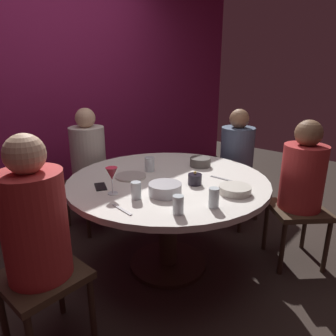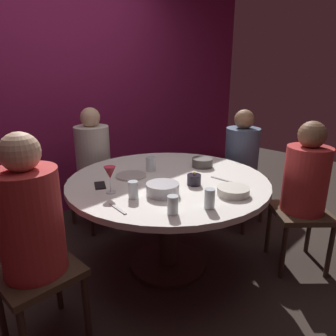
{
  "view_description": "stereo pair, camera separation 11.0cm",
  "coord_description": "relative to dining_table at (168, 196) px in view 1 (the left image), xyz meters",
  "views": [
    {
      "loc": [
        -1.59,
        -1.4,
        1.49
      ],
      "look_at": [
        0.0,
        0.0,
        0.81
      ],
      "focal_mm": 33.09,
      "sensor_mm": 36.0,
      "label": 1
    },
    {
      "loc": [
        -1.51,
        -1.48,
        1.49
      ],
      "look_at": [
        0.0,
        0.0,
        0.81
      ],
      "focal_mm": 33.09,
      "sensor_mm": 36.0,
      "label": 2
    }
  ],
  "objects": [
    {
      "name": "wine_glass",
      "position": [
        -0.45,
        0.07,
        0.26
      ],
      "size": [
        0.08,
        0.08,
        0.18
      ],
      "color": "silver",
      "rests_on": "dining_table"
    },
    {
      "name": "fork_near_plate",
      "position": [
        -0.57,
        -0.15,
        0.14
      ],
      "size": [
        0.04,
        0.18,
        0.01
      ],
      "primitive_type": "cube",
      "rotation": [
        0.0,
        0.0,
        -0.13
      ],
      "color": "#B7B7BC",
      "rests_on": "dining_table"
    },
    {
      "name": "cup_by_left_diner",
      "position": [
        0.04,
        0.22,
        0.19
      ],
      "size": [
        0.07,
        0.07,
        0.11
      ],
      "primitive_type": "cylinder",
      "color": "silver",
      "rests_on": "dining_table"
    },
    {
      "name": "dining_table",
      "position": [
        0.0,
        0.0,
        0.0
      ],
      "size": [
        1.45,
        1.45,
        0.73
      ],
      "color": "silver",
      "rests_on": "ground"
    },
    {
      "name": "cup_center_front",
      "position": [
        -0.39,
        -0.42,
        0.19
      ],
      "size": [
        0.06,
        0.06,
        0.11
      ],
      "primitive_type": "cylinder",
      "color": "silver",
      "rests_on": "dining_table"
    },
    {
      "name": "cell_phone",
      "position": [
        -0.43,
        0.23,
        0.14
      ],
      "size": [
        0.13,
        0.16,
        0.01
      ],
      "primitive_type": "cube",
      "rotation": [
        0.0,
        0.0,
        2.62
      ],
      "color": "black",
      "rests_on": "dining_table"
    },
    {
      "name": "back_wall",
      "position": [
        0.0,
        1.54,
        0.71
      ],
      "size": [
        6.0,
        0.1,
        2.6
      ],
      "primitive_type": "cube",
      "color": "maroon",
      "rests_on": "ground"
    },
    {
      "name": "seated_diner_left",
      "position": [
        -1.0,
        0.0,
        0.15
      ],
      "size": [
        0.4,
        0.4,
        1.21
      ],
      "rotation": [
        0.0,
        0.0,
        6.28
      ],
      "color": "#3F2D1E",
      "rests_on": "ground"
    },
    {
      "name": "seated_diner_right",
      "position": [
        1.0,
        0.0,
        0.11
      ],
      "size": [
        0.4,
        0.4,
        1.14
      ],
      "rotation": [
        0.0,
        0.0,
        3.14
      ],
      "color": "#3F2D1E",
      "rests_on": "ground"
    },
    {
      "name": "cup_by_right_diner",
      "position": [
        -0.4,
        -0.1,
        0.19
      ],
      "size": [
        0.06,
        0.06,
        0.11
      ],
      "primitive_type": "cylinder",
      "color": "silver",
      "rests_on": "dining_table"
    },
    {
      "name": "bowl_salad_center",
      "position": [
        0.07,
        -0.51,
        0.16
      ],
      "size": [
        0.2,
        0.2,
        0.05
      ],
      "primitive_type": "cylinder",
      "color": "beige",
      "rests_on": "dining_table"
    },
    {
      "name": "ground_plane",
      "position": [
        0.0,
        0.0,
        -0.59
      ],
      "size": [
        8.0,
        8.0,
        0.0
      ],
      "primitive_type": "plane",
      "color": "#2D231E"
    },
    {
      "name": "candle_holder",
      "position": [
        0.03,
        -0.22,
        0.17
      ],
      "size": [
        0.1,
        0.1,
        0.09
      ],
      "color": "black",
      "rests_on": "dining_table"
    },
    {
      "name": "seated_diner_front_right",
      "position": [
        0.71,
        -0.71,
        0.12
      ],
      "size": [
        0.57,
        0.57,
        1.15
      ],
      "rotation": [
        0.0,
        0.0,
        2.36
      ],
      "color": "#3F2D1E",
      "rests_on": "ground"
    },
    {
      "name": "cup_near_candle",
      "position": [
        -0.19,
        -0.52,
        0.19
      ],
      "size": [
        0.06,
        0.06,
        0.12
      ],
      "primitive_type": "cylinder",
      "color": "silver",
      "rests_on": "dining_table"
    },
    {
      "name": "dinner_plate",
      "position": [
        -0.16,
        0.22,
        0.14
      ],
      "size": [
        0.23,
        0.23,
        0.01
      ],
      "primitive_type": "cylinder",
      "color": "#B2ADA3",
      "rests_on": "dining_table"
    },
    {
      "name": "bowl_serving_large",
      "position": [
        -0.24,
        -0.18,
        0.17
      ],
      "size": [
        0.21,
        0.21,
        0.07
      ],
      "primitive_type": "cylinder",
      "color": "#B7B7BC",
      "rests_on": "dining_table"
    },
    {
      "name": "seated_diner_back",
      "position": [
        0.0,
        0.99,
        0.12
      ],
      "size": [
        0.4,
        0.4,
        1.16
      ],
      "rotation": [
        0.0,
        0.0,
        4.71
      ],
      "color": "#3F2D1E",
      "rests_on": "ground"
    },
    {
      "name": "knife_near_plate",
      "position": [
        0.25,
        -0.3,
        0.14
      ],
      "size": [
        0.02,
        0.18,
        0.01
      ],
      "primitive_type": "cube",
      "rotation": [
        0.0,
        0.0,
        0.03
      ],
      "color": "#B7B7BC",
      "rests_on": "dining_table"
    },
    {
      "name": "bowl_small_white",
      "position": [
        0.4,
        -0.0,
        0.17
      ],
      "size": [
        0.17,
        0.17,
        0.07
      ],
      "primitive_type": "cylinder",
      "color": "#4C4742",
      "rests_on": "dining_table"
    }
  ]
}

